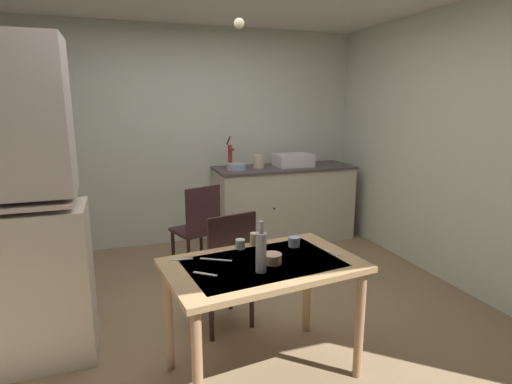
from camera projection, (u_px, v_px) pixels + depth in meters
name	position (u px, v px, depth m)	size (l,w,h in m)	color
ground_plane	(234.00, 316.00, 3.30)	(5.24, 5.24, 0.00)	#887051
wall_back	(187.00, 138.00, 4.89)	(4.34, 0.10, 2.56)	silver
wall_right	(461.00, 149.00, 3.70)	(0.10, 4.04, 2.56)	beige
counter_cabinet	(284.00, 203.00, 5.07)	(1.70, 0.64, 0.93)	beige
sink_basin	(293.00, 160.00, 4.99)	(0.44, 0.34, 0.15)	white
hand_pump	(230.00, 155.00, 4.77)	(0.05, 0.27, 0.39)	maroon
mixing_bowl_counter	(237.00, 167.00, 4.72)	(0.23, 0.23, 0.07)	#9EB2C6
stoneware_crock	(259.00, 161.00, 4.87)	(0.13, 0.13, 0.16)	beige
dining_table	(263.00, 278.00, 2.48)	(1.24, 0.85, 0.75)	tan
chair_far_side	(225.00, 269.00, 3.03)	(0.48, 0.48, 0.93)	#32211C
chair_by_counter	(198.00, 226.00, 4.12)	(0.51, 0.51, 0.89)	#362022
serving_bowl_wide	(272.00, 259.00, 2.44)	(0.12, 0.12, 0.06)	tan
mug_tall	(255.00, 239.00, 2.75)	(0.06, 0.06, 0.08)	beige
teacup_mint	(240.00, 244.00, 2.68)	(0.06, 0.06, 0.06)	#ADD1C1
mug_dark	(294.00, 242.00, 2.73)	(0.08, 0.08, 0.06)	#9EB2C6
glass_bottle	(261.00, 251.00, 2.30)	(0.06, 0.06, 0.30)	#B7BCC1
table_knife	(216.00, 260.00, 2.49)	(0.20, 0.02, 0.01)	silver
teaspoon_near_bowl	(205.00, 274.00, 2.28)	(0.15, 0.02, 0.01)	beige
teaspoon_by_cup	(331.00, 252.00, 2.61)	(0.12, 0.02, 0.01)	beige
serving_spoon	(181.00, 259.00, 2.49)	(0.14, 0.02, 0.01)	beige
pendant_bulb	(239.00, 24.00, 3.02)	(0.08, 0.08, 0.08)	#F9EFCC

